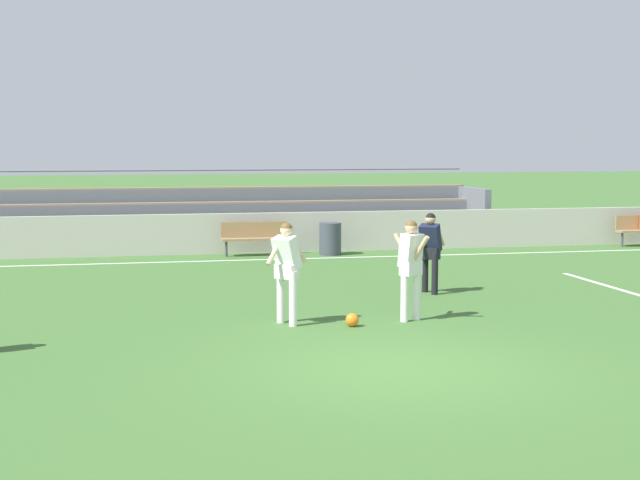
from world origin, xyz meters
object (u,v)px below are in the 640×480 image
(trash_bin, at_px, (330,239))
(bench_far_right, at_px, (255,235))
(player_dark_wide_left, at_px, (430,246))
(soccer_ball, at_px, (352,320))
(player_white_overlapping, at_px, (411,261))
(player_white_deep_cover, at_px, (287,264))
(bleacher_stand, at_px, (132,216))

(trash_bin, bearing_deg, bench_far_right, 172.45)
(bench_far_right, height_order, player_dark_wide_left, player_dark_wide_left)
(trash_bin, distance_m, soccer_ball, 9.91)
(player_dark_wide_left, bearing_deg, bench_far_right, 110.03)
(trash_bin, xyz_separation_m, player_white_overlapping, (-0.71, -9.46, 0.59))
(bench_far_right, xyz_separation_m, player_white_deep_cover, (-0.81, -9.60, 0.47))
(bleacher_stand, distance_m, trash_bin, 6.00)
(bench_far_right, xyz_separation_m, player_white_overlapping, (1.29, -9.73, 0.48))
(bleacher_stand, xyz_separation_m, soccer_ball, (3.39, -12.72, -0.81))
(bleacher_stand, bearing_deg, soccer_ball, -75.06)
(trash_bin, distance_m, player_dark_wide_left, 6.78)
(bleacher_stand, bearing_deg, player_dark_wide_left, -59.44)
(bench_far_right, bearing_deg, bleacher_stand, 139.57)
(soccer_ball, bearing_deg, trash_bin, 79.55)
(player_white_overlapping, distance_m, player_white_deep_cover, 2.10)
(player_dark_wide_left, bearing_deg, trash_bin, 94.64)
(bleacher_stand, xyz_separation_m, player_white_overlapping, (4.48, -12.44, 0.10))
(bleacher_stand, distance_m, bench_far_right, 4.20)
(bleacher_stand, bearing_deg, trash_bin, -29.84)
(player_dark_wide_left, bearing_deg, player_white_deep_cover, -142.35)
(bleacher_stand, bearing_deg, player_white_deep_cover, -79.07)
(trash_bin, height_order, player_dark_wide_left, player_dark_wide_left)
(bench_far_right, xyz_separation_m, soccer_ball, (0.21, -10.01, -0.44))
(bench_far_right, relative_size, player_dark_wide_left, 1.11)
(bleacher_stand, relative_size, player_white_deep_cover, 12.36)
(player_white_overlapping, relative_size, soccer_ball, 7.78)
(trash_bin, height_order, player_white_overlapping, player_white_overlapping)
(trash_bin, relative_size, player_dark_wide_left, 0.54)
(soccer_ball, bearing_deg, player_white_deep_cover, 158.00)
(bench_far_right, bearing_deg, trash_bin, -7.55)
(trash_bin, bearing_deg, soccer_ball, -100.45)
(trash_bin, bearing_deg, player_dark_wide_left, -85.36)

